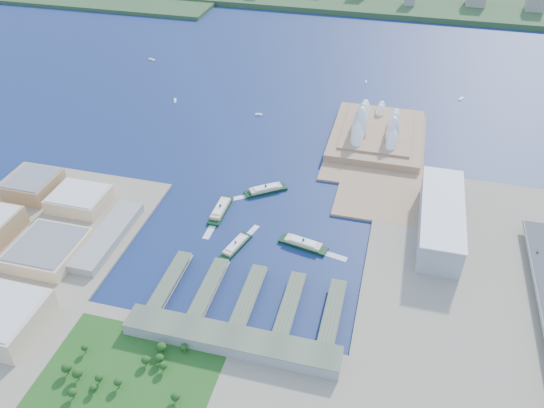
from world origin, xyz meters
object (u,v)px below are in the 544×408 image
(ferry_b, at_px, (266,188))
(ferry_c, at_px, (236,245))
(ferry_d, at_px, (303,242))
(toaster_building, at_px, (440,219))
(ferry_a, at_px, (220,208))
(opera_house, at_px, (379,120))
(car_c, at_px, (537,252))

(ferry_b, height_order, ferry_c, ferry_b)
(ferry_b, height_order, ferry_d, ferry_d)
(toaster_building, bearing_deg, ferry_d, -156.88)
(toaster_building, height_order, ferry_a, toaster_building)
(opera_house, relative_size, car_c, 42.63)
(toaster_building, bearing_deg, ferry_a, -174.27)
(ferry_c, xyz_separation_m, car_c, (318.82, 57.47, 10.77))
(toaster_building, xyz_separation_m, ferry_b, (-213.73, 28.99, -15.29))
(ferry_d, distance_m, car_c, 249.30)
(toaster_building, xyz_separation_m, ferry_a, (-255.88, -25.68, -15.12))
(ferry_a, height_order, ferry_c, ferry_a)
(toaster_building, relative_size, car_c, 36.71)
(opera_house, xyz_separation_m, ferry_b, (-123.73, -171.01, -26.79))
(opera_house, xyz_separation_m, toaster_building, (90.00, -200.00, -11.50))
(opera_house, xyz_separation_m, ferry_d, (-55.55, -262.15, -26.70))
(ferry_b, distance_m, ferry_d, 113.82)
(ferry_d, bearing_deg, opera_house, -0.53)
(ferry_b, bearing_deg, ferry_c, -37.69)
(ferry_b, bearing_deg, opera_house, 108.50)
(toaster_building, bearing_deg, opera_house, 114.23)
(ferry_c, distance_m, ferry_d, 75.55)
(ferry_c, height_order, ferry_d, ferry_d)
(ferry_d, bearing_deg, ferry_a, 83.14)
(opera_house, height_order, ferry_d, opera_house)
(ferry_c, distance_m, car_c, 324.14)
(car_c, bearing_deg, toaster_building, 165.21)
(ferry_a, bearing_deg, ferry_c, -56.55)
(ferry_b, xyz_separation_m, ferry_d, (68.18, -91.14, 0.08))
(toaster_building, bearing_deg, ferry_c, -158.88)
(opera_house, distance_m, ferry_b, 212.77)
(ferry_b, bearing_deg, toaster_building, 46.66)
(car_c, bearing_deg, ferry_b, 169.97)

